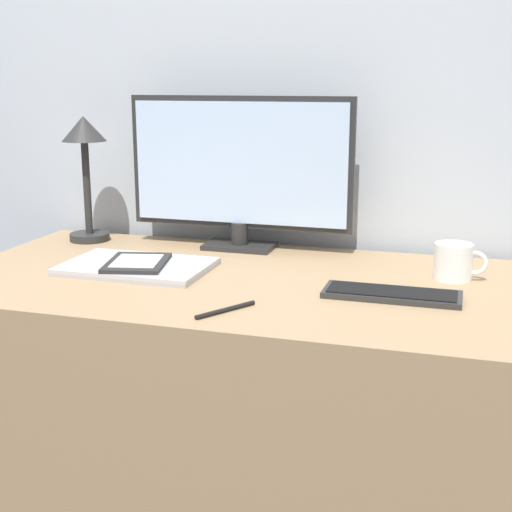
% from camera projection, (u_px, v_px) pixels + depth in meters
% --- Properties ---
extents(wall_back, '(3.60, 0.05, 2.40)m').
position_uv_depth(wall_back, '(287.00, 63.00, 1.85)').
color(wall_back, '#B2BCC6').
rests_on(wall_back, ground_plane).
extents(desk, '(1.33, 0.69, 0.73)m').
position_uv_depth(desk, '(241.00, 426.00, 1.68)').
color(desk, '#997A56').
rests_on(desk, ground_plane).
extents(monitor, '(0.59, 0.11, 0.39)m').
position_uv_depth(monitor, '(240.00, 169.00, 1.82)').
color(monitor, '#262626').
rests_on(monitor, desk).
extents(keyboard, '(0.28, 0.10, 0.01)m').
position_uv_depth(keyboard, '(392.00, 294.00, 1.45)').
color(keyboard, '#282828').
rests_on(keyboard, desk).
extents(laptop, '(0.34, 0.22, 0.02)m').
position_uv_depth(laptop, '(137.00, 267.00, 1.66)').
color(laptop, '#A3A3A8').
rests_on(laptop, desk).
extents(ereader, '(0.17, 0.20, 0.01)m').
position_uv_depth(ereader, '(137.00, 263.00, 1.64)').
color(ereader, black).
rests_on(ereader, laptop).
extents(desk_lamp, '(0.12, 0.12, 0.34)m').
position_uv_depth(desk_lamp, '(85.00, 154.00, 1.91)').
color(desk_lamp, '#282828').
rests_on(desk_lamp, desk).
extents(coffee_mug, '(0.12, 0.08, 0.08)m').
position_uv_depth(coffee_mug, '(454.00, 262.00, 1.57)').
color(coffee_mug, white).
rests_on(coffee_mug, desk).
extents(pen, '(0.08, 0.12, 0.01)m').
position_uv_depth(pen, '(226.00, 310.00, 1.36)').
color(pen, black).
rests_on(pen, desk).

